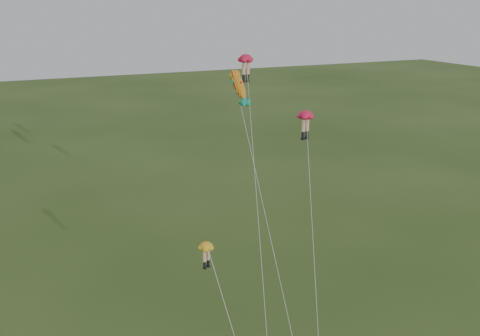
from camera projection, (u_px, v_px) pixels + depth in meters
name	position (u px, v px, depth m)	size (l,w,h in m)	color
legs_kite_red_high	(246.00, 66.00, 42.27)	(5.29, 14.27, 18.76)	red
legs_kite_red_mid	(306.00, 122.00, 38.68)	(4.03, 9.01, 15.19)	red
legs_kite_yellow	(208.00, 253.00, 32.72)	(2.26, 3.99, 8.66)	gold
fish_kite	(239.00, 86.00, 40.21)	(1.13, 12.04, 18.04)	gold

